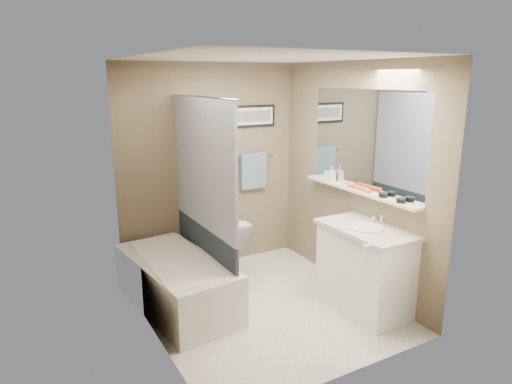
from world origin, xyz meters
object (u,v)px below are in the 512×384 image
soap_bottle (331,174)px  candle_bowl_far (383,195)px  toilet (223,247)px  candle_bowl_near (401,200)px  hair_brush_front (364,189)px  glass_jar (327,176)px  vanity (364,270)px  hair_brush_back (356,187)px  bathtub (177,283)px

soap_bottle → candle_bowl_far: bearing=-90.0°
toilet → soap_bottle: bearing=149.7°
candle_bowl_near → hair_brush_front: bearing=90.0°
toilet → glass_jar: size_ratio=7.03×
hair_brush_front → vanity: bearing=-124.4°
toilet → hair_brush_back: hair_brush_back is taller
toilet → candle_bowl_near: candle_bowl_near is taller
bathtub → candle_bowl_far: candle_bowl_far is taller
hair_brush_front → hair_brush_back: size_ratio=1.00×
glass_jar → soap_bottle: bearing=-90.0°
candle_bowl_far → soap_bottle: soap_bottle is taller
hair_brush_front → soap_bottle: bearing=90.0°
vanity → hair_brush_back: bearing=64.0°
candle_bowl_near → glass_jar: (0.00, 1.09, 0.03)m
candle_bowl_near → soap_bottle: size_ratio=0.56×
bathtub → candle_bowl_far: size_ratio=16.67×
candle_bowl_near → hair_brush_front: size_ratio=0.41×
bathtub → candle_bowl_far: (1.79, -0.92, 0.89)m
bathtub → vanity: size_ratio=1.67×
hair_brush_front → soap_bottle: soap_bottle is taller
candle_bowl_near → soap_bottle: soap_bottle is taller
candle_bowl_near → candle_bowl_far: 0.23m
vanity → glass_jar: bearing=77.2°
toilet → soap_bottle: size_ratio=4.36×
candle_bowl_near → glass_jar: 1.09m
toilet → vanity: size_ratio=0.78×
candle_bowl_far → soap_bottle: size_ratio=0.56×
toilet → hair_brush_back: 1.65m
vanity → candle_bowl_far: (0.19, 0.01, 0.73)m
soap_bottle → candle_bowl_near: bearing=-90.0°
glass_jar → hair_brush_back: bearing=-90.0°
hair_brush_back → vanity: bearing=-115.2°
bathtub → glass_jar: glass_jar is taller
candle_bowl_far → toilet: bearing=128.1°
hair_brush_back → soap_bottle: soap_bottle is taller
hair_brush_front → glass_jar: size_ratio=2.20×
candle_bowl_far → glass_jar: size_ratio=0.90×
soap_bottle → vanity: bearing=-103.0°
candle_bowl_far → glass_jar: glass_jar is taller
toilet → vanity: bearing=120.7°
hair_brush_back → glass_jar: glass_jar is taller
candle_bowl_near → hair_brush_back: (0.00, 0.61, 0.00)m
vanity → candle_bowl_near: size_ratio=10.00×
candle_bowl_near → hair_brush_back: 0.61m
vanity → soap_bottle: size_ratio=5.58×
candle_bowl_far → hair_brush_front: hair_brush_front is taller
soap_bottle → toilet: bearing=151.9°
hair_brush_back → glass_jar: bearing=90.0°
soap_bottle → hair_brush_back: bearing=-90.0°
vanity → candle_bowl_far: 0.76m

